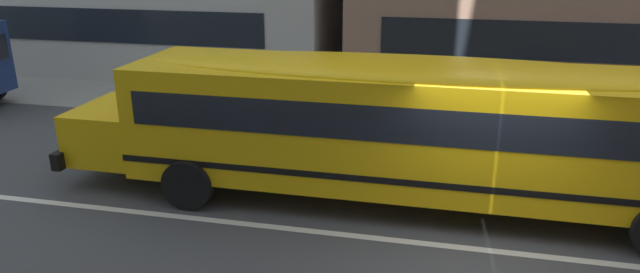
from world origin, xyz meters
TOP-DOWN VIEW (x-y plane):
  - ground_plane at (0.00, 0.00)m, footprint 400.00×400.00m
  - sidewalk_far at (0.00, 7.10)m, footprint 120.00×3.00m
  - lane_centreline at (0.00, 0.00)m, footprint 110.00×0.16m
  - school_bus at (-1.52, 1.51)m, footprint 11.91×2.83m

SIDE VIEW (x-z plane):
  - ground_plane at x=0.00m, z-range 0.00..0.00m
  - lane_centreline at x=0.00m, z-range 0.00..0.01m
  - sidewalk_far at x=0.00m, z-range 0.00..0.01m
  - school_bus at x=-1.52m, z-range 0.25..2.91m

